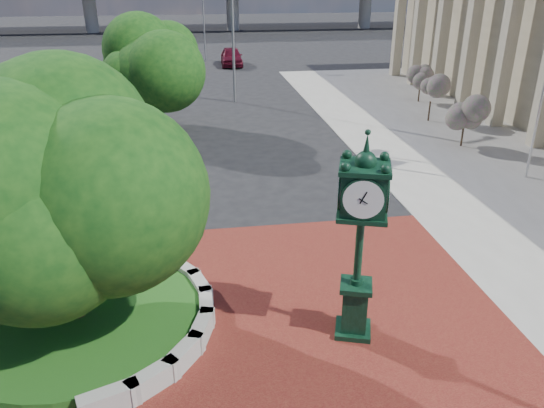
{
  "coord_description": "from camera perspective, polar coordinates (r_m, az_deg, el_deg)",
  "views": [
    {
      "loc": [
        -1.87,
        -11.7,
        8.41
      ],
      "look_at": [
        0.18,
        1.5,
        2.44
      ],
      "focal_mm": 35.0,
      "sensor_mm": 36.0,
      "label": 1
    }
  ],
  "objects": [
    {
      "name": "planter_wall",
      "position": [
        14.28,
        -10.79,
        -11.18
      ],
      "size": [
        2.96,
        6.77,
        0.54
      ],
      "color": "#9E9B93",
      "rests_on": "ground"
    },
    {
      "name": "ground",
      "position": [
        14.53,
        0.22,
        -11.29
      ],
      "size": [
        200.0,
        200.0,
        0.0
      ],
      "primitive_type": "plane",
      "color": "black",
      "rests_on": "ground"
    },
    {
      "name": "plaza",
      "position": [
        13.73,
        0.89,
        -13.61
      ],
      "size": [
        12.0,
        12.0,
        0.04
      ],
      "primitive_type": "cube",
      "color": "maroon",
      "rests_on": "ground"
    },
    {
      "name": "shrub_near",
      "position": [
        28.66,
        20.07,
        8.86
      ],
      "size": [
        1.2,
        1.2,
        2.2
      ],
      "color": "#38281C",
      "rests_on": "ground"
    },
    {
      "name": "street_lamp_near",
      "position": [
        36.29,
        -3.93,
        20.03
      ],
      "size": [
        2.18,
        0.93,
        10.05
      ],
      "color": "slate",
      "rests_on": "ground"
    },
    {
      "name": "tree_street",
      "position": [
        30.22,
        -13.1,
        13.62
      ],
      "size": [
        4.4,
        4.4,
        5.45
      ],
      "color": "#38281C",
      "rests_on": "ground"
    },
    {
      "name": "grass_bed",
      "position": [
        14.63,
        -19.94,
        -11.73
      ],
      "size": [
        6.1,
        6.1,
        0.4
      ],
      "primitive_type": "cylinder",
      "color": "#184F16",
      "rests_on": "ground"
    },
    {
      "name": "post_clock",
      "position": [
        12.37,
        9.48,
        -2.96
      ],
      "size": [
        1.31,
        1.31,
        5.2
      ],
      "color": "black",
      "rests_on": "ground"
    },
    {
      "name": "tree_planter",
      "position": [
        12.99,
        -22.11,
        1.07
      ],
      "size": [
        5.2,
        5.2,
        6.33
      ],
      "color": "#38281C",
      "rests_on": "ground"
    },
    {
      "name": "shrub_far",
      "position": [
        38.0,
        15.71,
        12.87
      ],
      "size": [
        1.2,
        1.2,
        2.2
      ],
      "color": "#38281C",
      "rests_on": "ground"
    },
    {
      "name": "street_lamp_far",
      "position": [
        54.36,
        -7.21,
        20.33
      ],
      "size": [
        1.9,
        0.64,
        8.59
      ],
      "color": "slate",
      "rests_on": "ground"
    },
    {
      "name": "shrub_mid",
      "position": [
        33.1,
        16.75,
        11.19
      ],
      "size": [
        1.2,
        1.2,
        2.2
      ],
      "color": "#38281C",
      "rests_on": "ground"
    },
    {
      "name": "parked_car",
      "position": [
        51.56,
        -4.39,
        15.53
      ],
      "size": [
        2.1,
        4.87,
        1.64
      ],
      "primitive_type": "imported",
      "rotation": [
        0.0,
        0.0,
        -0.03
      ],
      "color": "#4F0B1B",
      "rests_on": "ground"
    }
  ]
}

